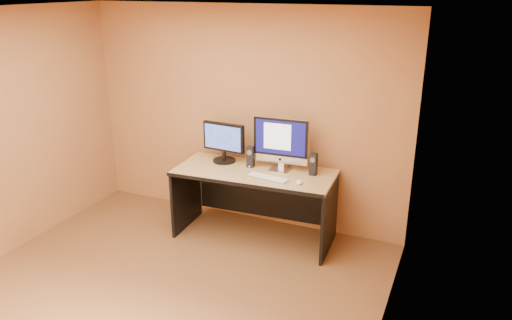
% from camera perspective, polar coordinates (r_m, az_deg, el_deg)
% --- Properties ---
extents(floor, '(4.00, 4.00, 0.00)m').
position_cam_1_polar(floor, '(4.95, -11.42, -15.51)').
color(floor, brown).
rests_on(floor, ground).
extents(walls, '(4.00, 4.00, 2.60)m').
position_cam_1_polar(walls, '(4.34, -12.56, -1.33)').
color(walls, '#9D703F').
rests_on(walls, ground).
extents(ceiling, '(4.00, 4.00, 0.00)m').
position_cam_1_polar(ceiling, '(4.07, -13.96, 16.01)').
color(ceiling, white).
rests_on(ceiling, walls).
extents(desk, '(1.82, 0.88, 0.83)m').
position_cam_1_polar(desk, '(5.74, -0.20, -5.13)').
color(desk, tan).
rests_on(desk, ground).
extents(imac, '(0.65, 0.27, 0.61)m').
position_cam_1_polar(imac, '(5.51, 2.76, 1.81)').
color(imac, '#B7B7BB').
rests_on(imac, desk).
extents(second_monitor, '(0.55, 0.31, 0.47)m').
position_cam_1_polar(second_monitor, '(5.82, -3.69, 2.01)').
color(second_monitor, black).
rests_on(second_monitor, desk).
extents(speaker_left, '(0.08, 0.09, 0.25)m').
position_cam_1_polar(speaker_left, '(5.67, -0.62, 0.39)').
color(speaker_left, black).
rests_on(speaker_left, desk).
extents(speaker_right, '(0.08, 0.08, 0.25)m').
position_cam_1_polar(speaker_right, '(5.47, 6.58, -0.48)').
color(speaker_right, black).
rests_on(speaker_right, desk).
extents(keyboard, '(0.49, 0.20, 0.02)m').
position_cam_1_polar(keyboard, '(5.38, 1.33, -2.01)').
color(keyboard, '#B0B0B4').
rests_on(keyboard, desk).
extents(mouse, '(0.09, 0.13, 0.04)m').
position_cam_1_polar(mouse, '(5.25, 4.98, -2.52)').
color(mouse, white).
rests_on(mouse, desk).
extents(cable_a, '(0.07, 0.24, 0.01)m').
position_cam_1_polar(cable_a, '(5.73, 3.82, -0.71)').
color(cable_a, black).
rests_on(cable_a, desk).
extents(cable_b, '(0.06, 0.20, 0.01)m').
position_cam_1_polar(cable_b, '(5.77, 2.67, -0.54)').
color(cable_b, black).
rests_on(cable_b, desk).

